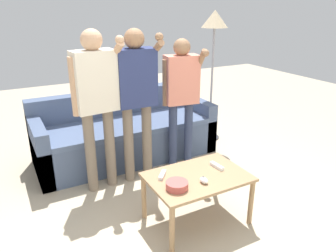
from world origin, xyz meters
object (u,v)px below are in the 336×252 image
(couch, at_px, (125,134))
(coffee_table, at_px, (197,182))
(snack_bowl, at_px, (177,185))
(player_center, at_px, (136,89))
(game_remote_wand_near, at_px, (217,166))
(game_remote_wand_far, at_px, (162,175))
(game_remote_nunchuk, at_px, (204,180))
(player_left, at_px, (96,94))
(player_right, at_px, (181,89))
(floor_lamp, at_px, (214,29))

(couch, distance_m, coffee_table, 1.58)
(coffee_table, bearing_deg, snack_bowl, -160.15)
(player_center, bearing_deg, coffee_table, -81.56)
(game_remote_wand_near, bearing_deg, coffee_table, -169.40)
(game_remote_wand_far, bearing_deg, snack_bowl, -86.64)
(couch, distance_m, game_remote_nunchuk, 1.71)
(player_left, height_order, player_right, player_left)
(player_center, bearing_deg, game_remote_wand_near, -67.61)
(player_left, distance_m, game_remote_wand_far, 1.05)
(coffee_table, relative_size, player_left, 0.52)
(snack_bowl, bearing_deg, game_remote_wand_near, 15.55)
(floor_lamp, height_order, game_remote_wand_far, floor_lamp)
(game_remote_nunchuk, relative_size, game_remote_wand_far, 0.65)
(couch, height_order, game_remote_wand_far, couch)
(couch, xyz_separation_m, game_remote_wand_near, (0.30, -1.53, 0.18))
(game_remote_nunchuk, xyz_separation_m, player_center, (-0.12, 1.09, 0.55))
(coffee_table, bearing_deg, player_right, 67.19)
(player_center, bearing_deg, couch, 82.95)
(player_left, height_order, game_remote_wand_near, player_left)
(floor_lamp, relative_size, player_right, 1.18)
(game_remote_nunchuk, xyz_separation_m, floor_lamp, (1.25, 1.66, 1.06))
(snack_bowl, height_order, player_center, player_center)
(game_remote_wand_near, bearing_deg, player_left, 130.89)
(snack_bowl, bearing_deg, couch, 83.42)
(player_left, relative_size, player_center, 1.01)
(snack_bowl, height_order, player_left, player_left)
(game_remote_nunchuk, bearing_deg, couch, 91.62)
(player_left, xyz_separation_m, player_center, (0.42, -0.00, -0.01))
(game_remote_nunchuk, height_order, player_right, player_right)
(game_remote_wand_far, bearing_deg, coffee_table, -26.30)
(snack_bowl, bearing_deg, player_center, 83.69)
(player_right, bearing_deg, player_center, -175.89)
(player_left, bearing_deg, couch, 50.56)
(snack_bowl, relative_size, game_remote_wand_far, 1.35)
(couch, bearing_deg, game_remote_wand_near, -78.75)
(player_right, relative_size, game_remote_wand_far, 11.10)
(coffee_table, relative_size, player_center, 0.53)
(coffee_table, distance_m, game_remote_nunchuk, 0.15)
(coffee_table, xyz_separation_m, floor_lamp, (1.23, 1.54, 1.14))
(floor_lamp, bearing_deg, player_left, -162.37)
(coffee_table, height_order, player_center, player_center)
(snack_bowl, relative_size, floor_lamp, 0.10)
(coffee_table, distance_m, player_right, 1.22)
(game_remote_nunchuk, distance_m, game_remote_wand_far, 0.36)
(snack_bowl, height_order, game_remote_wand_near, snack_bowl)
(player_right, bearing_deg, game_remote_wand_near, -100.99)
(coffee_table, distance_m, game_remote_wand_near, 0.25)
(coffee_table, height_order, game_remote_nunchuk, game_remote_nunchuk)
(game_remote_nunchuk, height_order, floor_lamp, floor_lamp)
(snack_bowl, xyz_separation_m, floor_lamp, (1.49, 1.63, 1.05))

